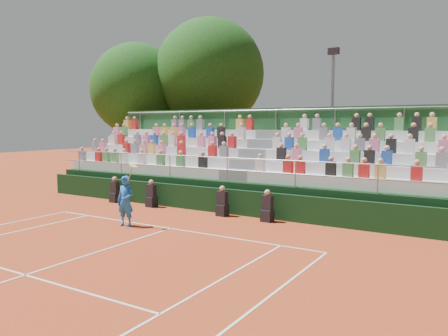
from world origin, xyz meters
The scene contains 8 objects.
ground centered at (0.00, 0.00, 0.00)m, with size 90.00×90.00×0.00m, color #A73E1B.
courtside_wall centered at (0.00, 3.20, 0.50)m, with size 20.00×0.15×1.00m, color black.
line_officials centered at (-1.49, 2.75, 0.48)m, with size 8.17×0.40×1.19m.
grandstand centered at (0.00, 6.44, 1.09)m, with size 20.00×5.20×4.40m.
tennis_player centered at (-1.57, -0.53, 0.89)m, with size 0.88×0.51×2.22m.
tree_west centered at (-12.00, 11.44, 6.02)m, with size 6.37×6.37×9.22m.
tree_east centered at (-7.31, 13.54, 7.03)m, with size 7.37×7.37×10.72m.
floodlight_mast centered at (1.66, 12.20, 4.53)m, with size 0.60×0.25×7.73m.
Camera 1 is at (9.25, -11.56, 3.53)m, focal length 35.00 mm.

